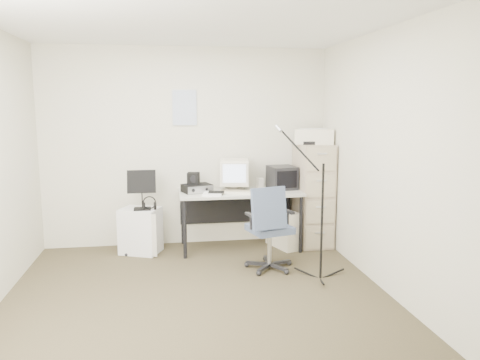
{
  "coord_description": "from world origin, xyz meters",
  "views": [
    {
      "loc": [
        -0.27,
        -4.17,
        1.79
      ],
      "look_at": [
        0.55,
        0.95,
        0.95
      ],
      "focal_mm": 35.0,
      "sensor_mm": 36.0,
      "label": 1
    }
  ],
  "objects": [
    {
      "name": "wall_right",
      "position": [
        1.8,
        0.0,
        1.25
      ],
      "size": [
        0.02,
        3.6,
        2.5
      ],
      "primitive_type": "cube",
      "color": "beige",
      "rests_on": "ground"
    },
    {
      "name": "keyboard",
      "position": [
        0.59,
        1.31,
        0.74
      ],
      "size": [
        0.49,
        0.28,
        0.03
      ],
      "primitive_type": "cube",
      "rotation": [
        0.0,
        0.0,
        -0.27
      ],
      "color": "beige",
      "rests_on": "desk"
    },
    {
      "name": "crt_tv",
      "position": [
        1.18,
        1.53,
        0.87
      ],
      "size": [
        0.36,
        0.37,
        0.29
      ],
      "primitive_type": "cube",
      "rotation": [
        0.0,
        0.0,
        0.13
      ],
      "color": "black",
      "rests_on": "desk"
    },
    {
      "name": "office_chair",
      "position": [
        0.83,
        0.65,
        0.47
      ],
      "size": [
        0.67,
        0.67,
        0.94
      ],
      "primitive_type": "cube",
      "rotation": [
        0.0,
        0.0,
        0.27
      ],
      "color": "#3E4665",
      "rests_on": "floor"
    },
    {
      "name": "floor",
      "position": [
        0.0,
        0.0,
        -0.01
      ],
      "size": [
        3.6,
        3.6,
        0.01
      ],
      "primitive_type": "cube",
      "color": "#373322",
      "rests_on": "ground"
    },
    {
      "name": "headphones",
      "position": [
        -0.47,
        1.37,
        0.6
      ],
      "size": [
        0.19,
        0.19,
        0.03
      ],
      "primitive_type": "torus",
      "rotation": [
        0.0,
        0.0,
        -0.13
      ],
      "color": "black",
      "rests_on": "side_cart"
    },
    {
      "name": "side_cart",
      "position": [
        -0.59,
        1.46,
        0.27
      ],
      "size": [
        0.54,
        0.5,
        0.55
      ],
      "primitive_type": "cube",
      "rotation": [
        0.0,
        0.0,
        -0.39
      ],
      "color": "silver",
      "rests_on": "floor"
    },
    {
      "name": "radio_receiver",
      "position": [
        0.1,
        1.47,
        0.78
      ],
      "size": [
        0.4,
        0.33,
        0.1
      ],
      "primitive_type": "cube",
      "rotation": [
        0.0,
        0.0,
        0.32
      ],
      "color": "black",
      "rests_on": "desk"
    },
    {
      "name": "radio_speaker",
      "position": [
        0.06,
        1.51,
        0.9
      ],
      "size": [
        0.17,
        0.16,
        0.14
      ],
      "primitive_type": "cube",
      "rotation": [
        0.0,
        0.0,
        -0.22
      ],
      "color": "black",
      "rests_on": "radio_receiver"
    },
    {
      "name": "papers",
      "position": [
        0.28,
        1.29,
        0.74
      ],
      "size": [
        0.29,
        0.35,
        0.02
      ],
      "primitive_type": "cube",
      "rotation": [
        0.0,
        0.0,
        -0.22
      ],
      "color": "white",
      "rests_on": "desk"
    },
    {
      "name": "wall_back",
      "position": [
        0.0,
        1.8,
        1.25
      ],
      "size": [
        3.6,
        0.02,
        2.5
      ],
      "primitive_type": "cube",
      "color": "beige",
      "rests_on": "ground"
    },
    {
      "name": "wall_front",
      "position": [
        0.0,
        -1.8,
        1.25
      ],
      "size": [
        3.6,
        0.02,
        2.5
      ],
      "primitive_type": "cube",
      "color": "beige",
      "rests_on": "ground"
    },
    {
      "name": "mouse",
      "position": [
        0.98,
        1.25,
        0.75
      ],
      "size": [
        0.08,
        0.12,
        0.04
      ],
      "primitive_type": "cube",
      "rotation": [
        0.0,
        0.0,
        -0.05
      ],
      "color": "black",
      "rests_on": "desk"
    },
    {
      "name": "ceiling",
      "position": [
        0.0,
        0.0,
        2.5
      ],
      "size": [
        3.6,
        3.6,
        0.01
      ],
      "primitive_type": "cube",
      "color": "white",
      "rests_on": "ground"
    },
    {
      "name": "wall_calendar",
      "position": [
        -0.02,
        1.79,
        1.75
      ],
      "size": [
        0.3,
        0.02,
        0.44
      ],
      "primitive_type": "cube",
      "color": "white",
      "rests_on": "wall_back"
    },
    {
      "name": "desk",
      "position": [
        0.63,
        1.45,
        0.36
      ],
      "size": [
        1.5,
        0.7,
        0.73
      ],
      "primitive_type": "cube",
      "color": "#BBB9AC",
      "rests_on": "floor"
    },
    {
      "name": "crt_monitor",
      "position": [
        0.57,
        1.52,
        0.92
      ],
      "size": [
        0.4,
        0.41,
        0.38
      ],
      "primitive_type": "cube",
      "rotation": [
        0.0,
        0.0,
        -0.15
      ],
      "color": "beige",
      "rests_on": "desk"
    },
    {
      "name": "music_stand",
      "position": [
        -0.56,
        1.4,
        0.79
      ],
      "size": [
        0.34,
        0.18,
        0.49
      ],
      "primitive_type": "cube",
      "rotation": [
        0.0,
        0.0,
        0.02
      ],
      "color": "black",
      "rests_on": "side_cart"
    },
    {
      "name": "filing_cabinet",
      "position": [
        1.58,
        1.48,
        0.65
      ],
      "size": [
        0.4,
        0.6,
        1.3
      ],
      "primitive_type": "cube",
      "color": "tan",
      "rests_on": "floor"
    },
    {
      "name": "pc_tower",
      "position": [
        1.18,
        1.41,
        0.23
      ],
      "size": [
        0.38,
        0.54,
        0.46
      ],
      "primitive_type": "cube",
      "rotation": [
        0.0,
        0.0,
        0.35
      ],
      "color": "beige",
      "rests_on": "floor"
    },
    {
      "name": "desk_speaker",
      "position": [
        0.91,
        1.59,
        0.8
      ],
      "size": [
        0.09,
        0.09,
        0.13
      ],
      "primitive_type": "cube",
      "rotation": [
        0.0,
        0.0,
        0.36
      ],
      "color": "beige",
      "rests_on": "desk"
    },
    {
      "name": "printer",
      "position": [
        1.58,
        1.51,
        1.39
      ],
      "size": [
        0.54,
        0.44,
        0.18
      ],
      "primitive_type": "cube",
      "rotation": [
        0.0,
        0.0,
        -0.26
      ],
      "color": "beige",
      "rests_on": "filing_cabinet"
    },
    {
      "name": "mic_stand",
      "position": [
        1.29,
        0.29,
        0.79
      ],
      "size": [
        0.03,
        0.03,
        1.58
      ],
      "primitive_type": "cylinder",
      "rotation": [
        0.0,
        0.0,
        1.95
      ],
      "color": "black",
      "rests_on": "floor"
    }
  ]
}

